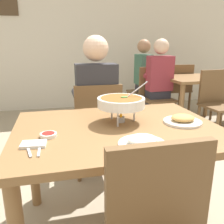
% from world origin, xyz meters
% --- Properties ---
extents(cafe_rear_partition, '(10.00, 0.10, 3.00)m').
position_xyz_m(cafe_rear_partition, '(0.00, 3.46, 1.50)').
color(cafe_rear_partition, beige).
rests_on(cafe_rear_partition, ground_plane).
extents(dining_table_main, '(1.24, 0.93, 0.75)m').
position_xyz_m(dining_table_main, '(0.00, 0.00, 0.64)').
color(dining_table_main, brown).
rests_on(dining_table_main, ground_plane).
extents(chair_diner_main, '(0.44, 0.44, 0.90)m').
position_xyz_m(chair_diner_main, '(-0.00, 0.75, 0.51)').
color(chair_diner_main, brown).
rests_on(chair_diner_main, ground_plane).
extents(diner_main, '(0.40, 0.45, 1.31)m').
position_xyz_m(diner_main, '(0.00, 0.79, 0.75)').
color(diner_main, '#2D2D38').
rests_on(diner_main, ground_plane).
extents(curry_bowl, '(0.33, 0.30, 0.26)m').
position_xyz_m(curry_bowl, '(0.04, 0.08, 0.88)').
color(curry_bowl, silver).
rests_on(curry_bowl, dining_table_main).
extents(rice_plate, '(0.24, 0.24, 0.06)m').
position_xyz_m(rice_plate, '(0.04, -0.31, 0.77)').
color(rice_plate, white).
rests_on(rice_plate, dining_table_main).
extents(appetizer_plate, '(0.24, 0.24, 0.06)m').
position_xyz_m(appetizer_plate, '(0.42, -0.03, 0.77)').
color(appetizer_plate, white).
rests_on(appetizer_plate, dining_table_main).
extents(sauce_dish, '(0.09, 0.09, 0.02)m').
position_xyz_m(sauce_dish, '(-0.41, -0.07, 0.76)').
color(sauce_dish, white).
rests_on(sauce_dish, dining_table_main).
extents(napkin_folded, '(0.13, 0.09, 0.02)m').
position_xyz_m(napkin_folded, '(-0.48, -0.18, 0.76)').
color(napkin_folded, white).
rests_on(napkin_folded, dining_table_main).
extents(fork_utensil, '(0.05, 0.17, 0.01)m').
position_xyz_m(fork_utensil, '(-0.50, -0.23, 0.75)').
color(fork_utensil, silver).
rests_on(fork_utensil, dining_table_main).
extents(spoon_utensil, '(0.01, 0.17, 0.01)m').
position_xyz_m(spoon_utensil, '(-0.45, -0.23, 0.75)').
color(spoon_utensil, silver).
rests_on(spoon_utensil, dining_table_main).
extents(dining_table_far, '(1.00, 0.80, 0.75)m').
position_xyz_m(dining_table_far, '(1.77, 1.90, 0.62)').
color(dining_table_far, brown).
rests_on(dining_table_far, ground_plane).
extents(chair_bg_left, '(0.48, 0.48, 0.90)m').
position_xyz_m(chair_bg_left, '(1.11, 1.99, 0.51)').
color(chair_bg_left, brown).
rests_on(chair_bg_left, ground_plane).
extents(chair_bg_middle, '(0.44, 0.44, 0.90)m').
position_xyz_m(chair_bg_middle, '(1.18, 2.46, 0.51)').
color(chair_bg_middle, brown).
rests_on(chair_bg_middle, ground_plane).
extents(chair_bg_corner, '(0.46, 0.46, 0.90)m').
position_xyz_m(chair_bg_corner, '(1.76, 1.39, 0.51)').
color(chair_bg_corner, brown).
rests_on(chair_bg_corner, ground_plane).
extents(chair_bg_window, '(0.46, 0.46, 0.90)m').
position_xyz_m(chair_bg_window, '(1.76, 2.45, 0.51)').
color(chair_bg_window, brown).
rests_on(chair_bg_window, ground_plane).
extents(patron_bg_left, '(0.40, 0.45, 1.31)m').
position_xyz_m(patron_bg_left, '(1.14, 1.95, 0.75)').
color(patron_bg_left, '#2D2D38').
rests_on(patron_bg_left, ground_plane).
extents(patron_bg_middle, '(0.45, 0.40, 1.31)m').
position_xyz_m(patron_bg_middle, '(1.13, 2.46, 0.75)').
color(patron_bg_middle, '#2D2D38').
rests_on(patron_bg_middle, ground_plane).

